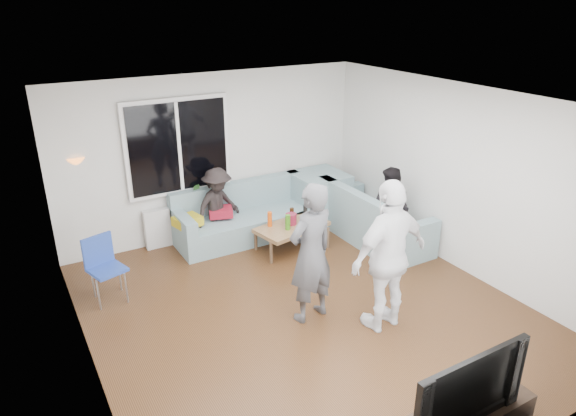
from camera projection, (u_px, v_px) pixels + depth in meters
floor at (305, 311)px, 6.49m from camera, size 5.00×5.50×0.04m
ceiling at (308, 101)px, 5.48m from camera, size 5.00×5.50×0.04m
wall_back at (214, 155)px, 8.20m from camera, size 5.00×0.04×2.60m
wall_front at (507, 344)px, 3.78m from camera, size 5.00×0.04×2.60m
wall_left at (78, 268)px, 4.82m from camera, size 0.04×5.50×2.60m
wall_right at (460, 179)px, 7.16m from camera, size 0.04×5.50×2.60m
window_frame at (178, 146)px, 7.76m from camera, size 1.62×0.06×1.47m
window_glass at (179, 147)px, 7.73m from camera, size 1.50×0.02×1.35m
window_mullion at (179, 147)px, 7.72m from camera, size 0.05×0.03×1.35m
radiator at (185, 223)px, 8.20m from camera, size 1.30×0.12×0.62m
potted_plant at (195, 193)px, 8.09m from camera, size 0.20×0.18×0.32m
vase at (179, 201)px, 8.00m from camera, size 0.19×0.19×0.17m
sofa_back_section at (246, 213)px, 8.27m from camera, size 2.30×0.85×0.85m
sofa_right_section at (375, 215)px, 8.19m from camera, size 2.00×0.85×0.85m
sofa_corner at (319, 197)px, 8.92m from camera, size 0.85×0.85×0.85m
cushion_yellow at (187, 221)px, 7.77m from camera, size 0.44×0.39×0.14m
cushion_red at (221, 212)px, 8.10m from camera, size 0.43×0.40×0.13m
coffee_table at (292, 237)px, 7.97m from camera, size 1.20×0.80×0.40m
pitcher at (291, 219)px, 7.90m from camera, size 0.17×0.17×0.17m
side_chair at (107, 270)px, 6.54m from camera, size 0.50×0.50×0.86m
floor_lamp at (83, 209)px, 7.51m from camera, size 0.32×0.32×1.56m
player_left at (311, 253)px, 6.02m from camera, size 0.69×0.51×1.74m
player_right at (389, 256)px, 5.85m from camera, size 1.11×0.53×1.84m
spectator_right at (391, 210)px, 7.82m from camera, size 0.64×0.74×1.30m
spectator_back at (218, 207)px, 8.00m from camera, size 0.91×0.68×1.24m
television at (460, 383)px, 4.14m from camera, size 1.17×0.15×0.67m
bottle_a at (270, 219)px, 7.82m from camera, size 0.07×0.07×0.23m
bottle_c at (292, 214)px, 8.04m from camera, size 0.07×0.07×0.20m
bottle_b at (288, 222)px, 7.71m from camera, size 0.08×0.08×0.23m
bottle_e at (305, 212)px, 8.09m from camera, size 0.07×0.07×0.23m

